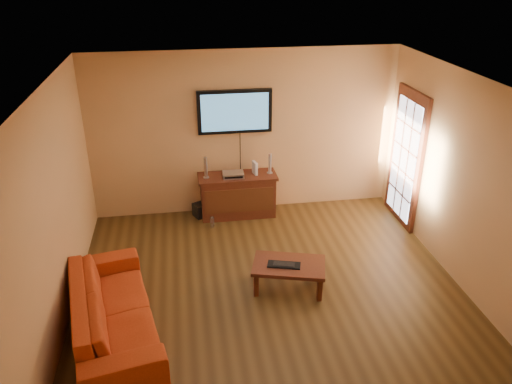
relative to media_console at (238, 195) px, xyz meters
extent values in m
plane|color=#3D2910|center=(0.16, -2.25, -0.36)|extent=(5.00, 5.00, 0.00)
plane|color=tan|center=(0.16, 0.25, 0.99)|extent=(5.00, 0.00, 5.00)
plane|color=tan|center=(-2.34, -2.25, 0.99)|extent=(0.00, 5.00, 5.00)
plane|color=tan|center=(2.66, -2.25, 0.99)|extent=(0.00, 5.00, 5.00)
plane|color=white|center=(0.16, -2.25, 2.34)|extent=(5.00, 5.00, 0.00)
cube|color=#421A0F|center=(2.62, -0.55, 0.69)|extent=(0.06, 1.02, 2.22)
cube|color=white|center=(2.59, -0.55, 0.69)|extent=(0.01, 0.79, 1.89)
cube|color=#421A0F|center=(0.00, 0.01, -0.02)|extent=(1.21, 0.45, 0.68)
cube|color=#36190A|center=(0.00, -0.23, 0.01)|extent=(1.12, 0.02, 0.41)
cube|color=#421A0F|center=(0.00, 0.01, 0.34)|extent=(1.29, 0.49, 0.04)
cube|color=black|center=(0.00, 0.21, 1.37)|extent=(1.19, 0.07, 0.70)
cube|color=#498CBE|center=(0.00, 0.17, 1.37)|extent=(1.07, 0.01, 0.60)
cube|color=#421A0F|center=(0.40, -2.14, -0.02)|extent=(1.04, 0.79, 0.05)
cube|color=#421A0F|center=(-0.04, -2.24, -0.20)|extent=(0.06, 0.06, 0.32)
cube|color=#421A0F|center=(0.73, -2.46, -0.20)|extent=(0.06, 0.06, 0.32)
cube|color=#421A0F|center=(0.08, -1.82, -0.20)|extent=(0.06, 0.06, 0.32)
cube|color=#421A0F|center=(0.85, -2.04, -0.20)|extent=(0.06, 0.06, 0.32)
imported|color=#B13813|center=(-1.76, -2.67, 0.06)|extent=(1.06, 2.27, 0.85)
cylinder|color=silver|center=(-0.51, -0.01, 0.36)|extent=(0.10, 0.10, 0.01)
cylinder|color=silver|center=(-0.51, -0.01, 0.54)|extent=(0.05, 0.05, 0.34)
cylinder|color=silver|center=(0.54, 0.02, 0.36)|extent=(0.09, 0.09, 0.01)
cylinder|color=silver|center=(0.54, 0.02, 0.54)|extent=(0.05, 0.05, 0.33)
cube|color=silver|center=(-0.07, -0.04, 0.40)|extent=(0.35, 0.25, 0.08)
cube|color=white|center=(0.29, 0.02, 0.46)|extent=(0.08, 0.16, 0.21)
cube|color=black|center=(-0.62, 0.05, -0.25)|extent=(0.30, 0.30, 0.22)
cylinder|color=white|center=(-0.46, -0.36, -0.28)|extent=(0.07, 0.07, 0.17)
sphere|color=white|center=(-0.46, -0.36, -0.18)|extent=(0.03, 0.03, 0.03)
cube|color=black|center=(0.33, -2.16, 0.02)|extent=(0.45, 0.27, 0.02)
cube|color=black|center=(0.33, -2.16, 0.03)|extent=(0.29, 0.18, 0.01)
camera|label=1|loc=(-0.86, -7.41, 3.63)|focal=35.00mm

